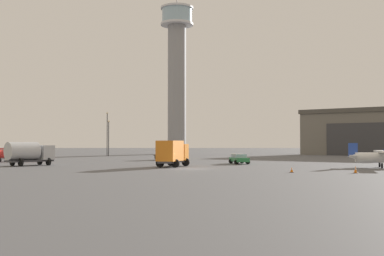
# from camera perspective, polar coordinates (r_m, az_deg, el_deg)

# --- Properties ---
(ground_plane) EXTENTS (400.00, 400.00, 0.00)m
(ground_plane) POSITION_cam_1_polar(r_m,az_deg,el_deg) (54.58, -0.18, -4.86)
(ground_plane) COLOR #545456
(control_tower) EXTENTS (8.48, 8.48, 42.34)m
(control_tower) POSITION_cam_1_polar(r_m,az_deg,el_deg) (126.26, -1.80, 7.09)
(control_tower) COLOR gray
(control_tower) RESTS_ON ground_plane
(hangar) EXTENTS (34.46, 31.45, 10.82)m
(hangar) POSITION_cam_1_polar(r_m,az_deg,el_deg) (122.19, 20.57, -0.46)
(hangar) COLOR #6B665B
(hangar) RESTS_ON ground_plane
(airplane_white) EXTENTS (7.70, 9.86, 2.91)m
(airplane_white) POSITION_cam_1_polar(r_m,az_deg,el_deg) (61.05, 21.54, -3.13)
(airplane_white) COLOR white
(airplane_white) RESTS_ON ground_plane
(airplane_red) EXTENTS (9.79, 7.82, 3.03)m
(airplane_red) POSITION_cam_1_polar(r_m,az_deg,el_deg) (79.73, -20.43, -2.74)
(airplane_red) COLOR red
(airplane_red) RESTS_ON ground_plane
(truck_box_orange) EXTENTS (4.07, 6.06, 3.21)m
(truck_box_orange) POSITION_cam_1_polar(r_m,az_deg,el_deg) (59.01, -2.34, -2.90)
(truck_box_orange) COLOR #38383D
(truck_box_orange) RESTS_ON ground_plane
(truck_fuel_tanker_silver) EXTENTS (5.75, 5.91, 3.04)m
(truck_fuel_tanker_silver) POSITION_cam_1_polar(r_m,az_deg,el_deg) (65.24, -18.77, -2.77)
(truck_fuel_tanker_silver) COLOR #38383D
(truck_fuel_tanker_silver) RESTS_ON ground_plane
(truck_flatbed_yellow) EXTENTS (4.48, 6.33, 2.78)m
(truck_flatbed_yellow) POSITION_cam_1_polar(r_m,az_deg,el_deg) (83.43, -2.59, -2.85)
(truck_flatbed_yellow) COLOR #38383D
(truck_flatbed_yellow) RESTS_ON ground_plane
(car_green) EXTENTS (2.77, 4.77, 1.37)m
(car_green) POSITION_cam_1_polar(r_m,az_deg,el_deg) (67.42, 5.59, -3.62)
(car_green) COLOR #287A42
(car_green) RESTS_ON ground_plane
(light_post_west) EXTENTS (0.44, 0.44, 9.85)m
(light_post_west) POSITION_cam_1_polar(r_m,az_deg,el_deg) (110.89, -10.02, -0.24)
(light_post_west) COLOR #38383D
(light_post_west) RESTS_ON ground_plane
(light_post_east) EXTENTS (0.44, 0.44, 7.80)m
(light_post_east) POSITION_cam_1_polar(r_m,az_deg,el_deg) (106.45, -9.85, -0.76)
(light_post_east) COLOR #38383D
(light_post_east) RESTS_ON ground_plane
(traffic_cone_near_left) EXTENTS (0.36, 0.36, 0.56)m
(traffic_cone_near_left) POSITION_cam_1_polar(r_m,az_deg,el_deg) (48.95, 11.73, -4.86)
(traffic_cone_near_left) COLOR black
(traffic_cone_near_left) RESTS_ON ground_plane
(traffic_cone_near_right) EXTENTS (0.36, 0.36, 0.72)m
(traffic_cone_near_right) POSITION_cam_1_polar(r_m,az_deg,el_deg) (49.45, 18.80, -4.68)
(traffic_cone_near_right) COLOR black
(traffic_cone_near_right) RESTS_ON ground_plane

